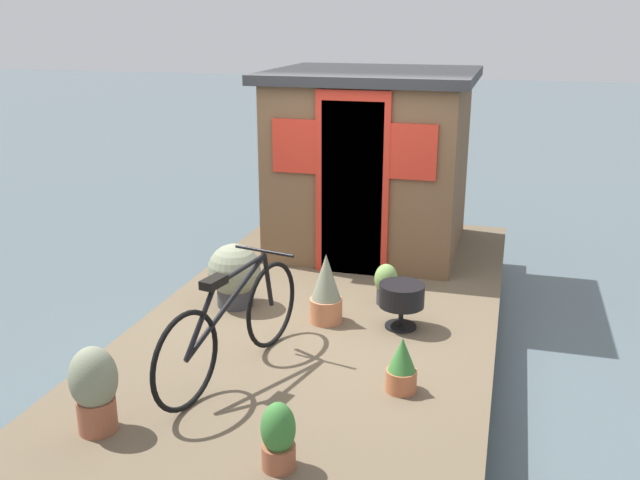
% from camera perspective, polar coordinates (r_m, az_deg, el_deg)
% --- Properties ---
extents(ground_plane, '(60.00, 60.00, 0.00)m').
position_cam_1_polar(ground_plane, '(6.35, 0.49, -9.38)').
color(ground_plane, '#4C5B60').
extents(houseboat_deck, '(5.97, 2.92, 0.45)m').
position_cam_1_polar(houseboat_deck, '(6.25, 0.49, -7.54)').
color(houseboat_deck, brown).
rests_on(houseboat_deck, ground_plane).
extents(houseboat_cabin, '(2.02, 2.12, 1.92)m').
position_cam_1_polar(houseboat_cabin, '(7.62, 4.19, 6.49)').
color(houseboat_cabin, brown).
rests_on(houseboat_cabin, houseboat_deck).
extents(bicycle, '(1.68, 0.54, 0.81)m').
position_cam_1_polar(bicycle, '(5.00, -7.16, -6.90)').
color(bicycle, black).
rests_on(bicycle, houseboat_deck).
extents(potted_plant_succulent, '(0.47, 0.47, 0.56)m').
position_cam_1_polar(potted_plant_succulent, '(6.19, -6.97, -2.75)').
color(potted_plant_succulent, '#38383D').
rests_on(potted_plant_succulent, houseboat_deck).
extents(potted_plant_fern, '(0.29, 0.29, 0.56)m').
position_cam_1_polar(potted_plant_fern, '(4.56, -17.88, -11.36)').
color(potted_plant_fern, '#935138').
rests_on(potted_plant_fern, houseboat_deck).
extents(potted_plant_geranium, '(0.21, 0.21, 0.39)m').
position_cam_1_polar(potted_plant_geranium, '(4.85, 6.66, -10.12)').
color(potted_plant_geranium, '#B2603D').
rests_on(potted_plant_geranium, houseboat_deck).
extents(potted_plant_rosemary, '(0.20, 0.20, 0.41)m').
position_cam_1_polar(potted_plant_rosemary, '(4.08, -3.41, -15.69)').
color(potted_plant_rosemary, '#935138').
rests_on(potted_plant_rosemary, houseboat_deck).
extents(potted_plant_mint, '(0.21, 0.21, 0.37)m').
position_cam_1_polar(potted_plant_mint, '(6.24, 5.38, -3.51)').
color(potted_plant_mint, '#38383D').
rests_on(potted_plant_mint, houseboat_deck).
extents(potted_plant_sage, '(0.27, 0.27, 0.60)m').
position_cam_1_polar(potted_plant_sage, '(5.82, 0.49, -4.08)').
color(potted_plant_sage, '#C6754C').
rests_on(potted_plant_sage, houseboat_deck).
extents(charcoal_grill, '(0.37, 0.37, 0.38)m').
position_cam_1_polar(charcoal_grill, '(5.76, 6.65, -4.61)').
color(charcoal_grill, black).
rests_on(charcoal_grill, houseboat_deck).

